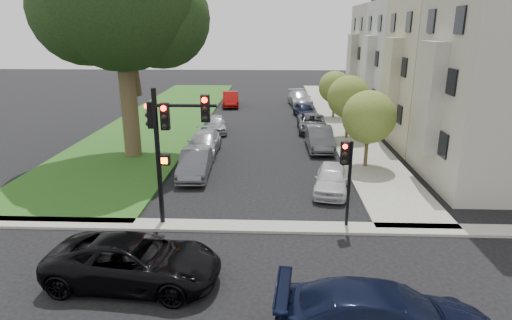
{
  "coord_description": "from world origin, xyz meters",
  "views": [
    {
      "loc": [
        0.77,
        -13.94,
        7.9
      ],
      "look_at": [
        0.0,
        5.0,
        2.0
      ],
      "focal_mm": 30.0,
      "sensor_mm": 36.0,
      "label": 1
    }
  ],
  "objects_px": {
    "traffic_signal_main": "(168,133)",
    "car_parked_0": "(332,179)",
    "car_parked_3": "(304,110)",
    "car_cross_near": "(135,261)",
    "car_parked_6": "(204,143)",
    "small_tree_a": "(369,117)",
    "car_parked_4": "(300,98)",
    "small_tree_c": "(335,87)",
    "traffic_signal_secondary": "(347,169)",
    "car_parked_2": "(312,123)",
    "car_parked_9": "(231,99)",
    "car_parked_5": "(195,164)",
    "car_cross_far": "(387,320)",
    "car_parked_7": "(216,124)",
    "small_tree_b": "(349,97)",
    "car_parked_1": "(320,138)"
  },
  "relations": [
    {
      "from": "traffic_signal_secondary",
      "to": "car_parked_2",
      "type": "bearing_deg",
      "value": 89.48
    },
    {
      "from": "small_tree_c",
      "to": "small_tree_a",
      "type": "bearing_deg",
      "value": -90.0
    },
    {
      "from": "car_parked_2",
      "to": "car_parked_3",
      "type": "bearing_deg",
      "value": 93.26
    },
    {
      "from": "small_tree_a",
      "to": "car_parked_1",
      "type": "relative_size",
      "value": 0.98
    },
    {
      "from": "car_parked_1",
      "to": "car_parked_5",
      "type": "relative_size",
      "value": 1.05
    },
    {
      "from": "small_tree_b",
      "to": "car_cross_near",
      "type": "xyz_separation_m",
      "value": [
        -9.8,
        -19.01,
        -2.32
      ]
    },
    {
      "from": "traffic_signal_secondary",
      "to": "car_parked_9",
      "type": "relative_size",
      "value": 0.81
    },
    {
      "from": "car_parked_3",
      "to": "car_cross_near",
      "type": "bearing_deg",
      "value": -115.21
    },
    {
      "from": "small_tree_a",
      "to": "traffic_signal_secondary",
      "type": "bearing_deg",
      "value": -107.4
    },
    {
      "from": "car_parked_2",
      "to": "car_parked_3",
      "type": "xyz_separation_m",
      "value": [
        -0.24,
        5.5,
        -0.01
      ]
    },
    {
      "from": "car_parked_2",
      "to": "car_parked_4",
      "type": "bearing_deg",
      "value": 92.26
    },
    {
      "from": "car_cross_far",
      "to": "traffic_signal_main",
      "type": "bearing_deg",
      "value": 50.84
    },
    {
      "from": "car_parked_0",
      "to": "car_cross_far",
      "type": "bearing_deg",
      "value": -79.39
    },
    {
      "from": "car_parked_5",
      "to": "car_parked_6",
      "type": "xyz_separation_m",
      "value": [
        -0.24,
        4.45,
        -0.03
      ]
    },
    {
      "from": "car_parked_2",
      "to": "car_parked_4",
      "type": "relative_size",
      "value": 0.92
    },
    {
      "from": "car_parked_3",
      "to": "car_parked_5",
      "type": "xyz_separation_m",
      "value": [
        -7.11,
        -16.51,
        0.07
      ]
    },
    {
      "from": "small_tree_a",
      "to": "car_parked_3",
      "type": "xyz_separation_m",
      "value": [
        -2.57,
        14.62,
        -2.37
      ]
    },
    {
      "from": "traffic_signal_secondary",
      "to": "car_cross_far",
      "type": "distance_m",
      "value": 7.11
    },
    {
      "from": "car_parked_2",
      "to": "car_parked_9",
      "type": "bearing_deg",
      "value": 125.19
    },
    {
      "from": "traffic_signal_main",
      "to": "car_parked_2",
      "type": "bearing_deg",
      "value": 67.03
    },
    {
      "from": "car_cross_near",
      "to": "car_cross_far",
      "type": "distance_m",
      "value": 7.78
    },
    {
      "from": "small_tree_c",
      "to": "car_parked_3",
      "type": "distance_m",
      "value": 3.38
    },
    {
      "from": "traffic_signal_secondary",
      "to": "car_parked_5",
      "type": "bearing_deg",
      "value": 139.9
    },
    {
      "from": "car_parked_6",
      "to": "car_parked_0",
      "type": "bearing_deg",
      "value": -40.84
    },
    {
      "from": "traffic_signal_main",
      "to": "car_parked_3",
      "type": "distance_m",
      "value": 23.81
    },
    {
      "from": "traffic_signal_secondary",
      "to": "car_parked_3",
      "type": "distance_m",
      "value": 22.65
    },
    {
      "from": "car_parked_5",
      "to": "car_parked_9",
      "type": "relative_size",
      "value": 0.97
    },
    {
      "from": "car_parked_9",
      "to": "small_tree_a",
      "type": "bearing_deg",
      "value": -69.91
    },
    {
      "from": "car_parked_4",
      "to": "car_parked_7",
      "type": "height_order",
      "value": "car_parked_4"
    },
    {
      "from": "small_tree_a",
      "to": "car_parked_7",
      "type": "distance_m",
      "value": 13.28
    },
    {
      "from": "traffic_signal_secondary",
      "to": "car_parked_6",
      "type": "relative_size",
      "value": 0.76
    },
    {
      "from": "car_parked_2",
      "to": "car_parked_5",
      "type": "distance_m",
      "value": 13.24
    },
    {
      "from": "traffic_signal_main",
      "to": "car_parked_3",
      "type": "bearing_deg",
      "value": 72.79
    },
    {
      "from": "traffic_signal_secondary",
      "to": "car_parked_5",
      "type": "xyz_separation_m",
      "value": [
        -7.19,
        6.06,
        -1.84
      ]
    },
    {
      "from": "car_cross_near",
      "to": "small_tree_a",
      "type": "bearing_deg",
      "value": -34.49
    },
    {
      "from": "car_cross_far",
      "to": "car_parked_9",
      "type": "xyz_separation_m",
      "value": [
        -7.39,
        34.96,
        -0.08
      ]
    },
    {
      "from": "small_tree_a",
      "to": "car_parked_2",
      "type": "xyz_separation_m",
      "value": [
        -2.33,
        9.12,
        -2.36
      ]
    },
    {
      "from": "car_parked_1",
      "to": "car_parked_6",
      "type": "distance_m",
      "value": 7.75
    },
    {
      "from": "traffic_signal_secondary",
      "to": "car_parked_1",
      "type": "bearing_deg",
      "value": 89.01
    },
    {
      "from": "small_tree_b",
      "to": "traffic_signal_main",
      "type": "distance_m",
      "value": 17.57
    },
    {
      "from": "car_cross_near",
      "to": "car_parked_4",
      "type": "height_order",
      "value": "car_cross_near"
    },
    {
      "from": "traffic_signal_main",
      "to": "car_parked_6",
      "type": "relative_size",
      "value": 1.18
    },
    {
      "from": "car_parked_1",
      "to": "car_parked_6",
      "type": "relative_size",
      "value": 0.96
    },
    {
      "from": "small_tree_a",
      "to": "car_cross_far",
      "type": "xyz_separation_m",
      "value": [
        -2.48,
        -14.85,
        -2.2
      ]
    },
    {
      "from": "car_parked_3",
      "to": "traffic_signal_secondary",
      "type": "bearing_deg",
      "value": -99.92
    },
    {
      "from": "small_tree_c",
      "to": "car_parked_4",
      "type": "bearing_deg",
      "value": 112.0
    },
    {
      "from": "traffic_signal_main",
      "to": "car_parked_0",
      "type": "distance_m",
      "value": 8.75
    },
    {
      "from": "car_parked_4",
      "to": "car_cross_near",
      "type": "bearing_deg",
      "value": -108.29
    },
    {
      "from": "car_parked_6",
      "to": "small_tree_a",
      "type": "bearing_deg",
      "value": -14.32
    },
    {
      "from": "small_tree_a",
      "to": "car_parked_9",
      "type": "bearing_deg",
      "value": 116.13
    }
  ]
}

